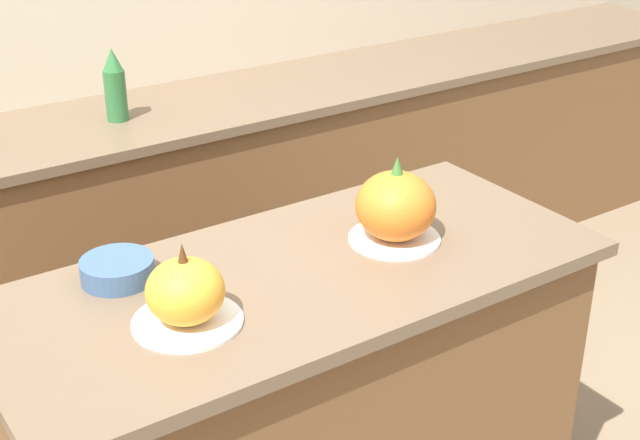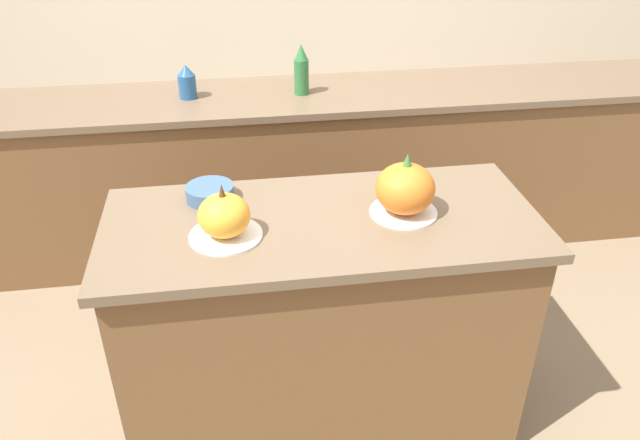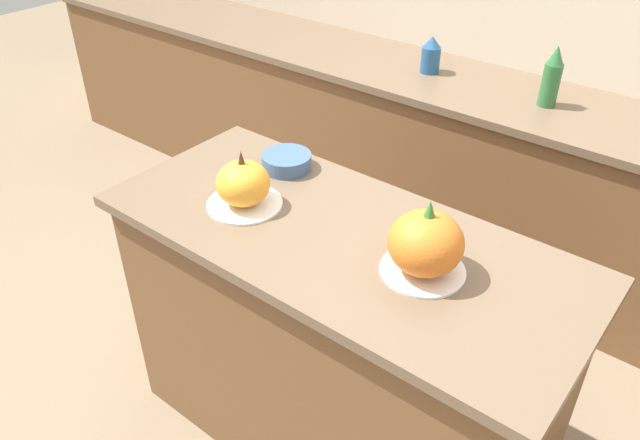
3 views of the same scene
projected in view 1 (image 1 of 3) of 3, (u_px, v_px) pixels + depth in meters
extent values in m
cube|color=beige|center=(46.00, 0.00, 3.14)|extent=(8.00, 0.06, 2.50)
cube|color=brown|center=(302.00, 435.00, 2.26)|extent=(1.39, 0.58, 0.89)
cube|color=brown|center=(300.00, 277.00, 2.06)|extent=(1.45, 0.64, 0.03)
cube|color=brown|center=(106.00, 244.00, 3.25)|extent=(6.00, 0.56, 0.85)
cube|color=brown|center=(92.00, 129.00, 3.06)|extent=(6.00, 0.60, 0.03)
cylinder|color=white|center=(188.00, 321.00, 1.84)|extent=(0.23, 0.23, 0.01)
ellipsoid|color=orange|center=(185.00, 291.00, 1.81)|extent=(0.16, 0.16, 0.14)
cone|color=#4C2D14|center=(182.00, 253.00, 1.77)|extent=(0.02, 0.02, 0.04)
cylinder|color=white|center=(395.00, 239.00, 2.18)|extent=(0.23, 0.23, 0.01)
ellipsoid|color=orange|center=(396.00, 206.00, 2.14)|extent=(0.20, 0.20, 0.17)
cone|color=#38702D|center=(398.00, 166.00, 2.10)|extent=(0.03, 0.03, 0.05)
cylinder|color=#2D6B38|center=(116.00, 95.00, 3.05)|extent=(0.08, 0.08, 0.18)
cone|color=#2D6B38|center=(112.00, 59.00, 3.00)|extent=(0.07, 0.07, 0.08)
cylinder|color=#3D5B84|center=(117.00, 270.00, 2.00)|extent=(0.17, 0.17, 0.05)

